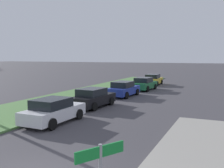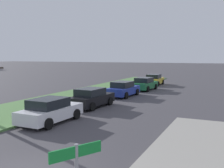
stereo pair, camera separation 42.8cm
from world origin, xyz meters
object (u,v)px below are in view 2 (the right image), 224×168
parked_car_blue (123,89)px  parked_car_green (144,84)px  parked_car_white (50,111)px  parked_car_black (91,98)px  parked_car_yellow (154,80)px

parked_car_blue → parked_car_green: size_ratio=1.00×
parked_car_white → parked_car_black: 5.31m
parked_car_black → parked_car_yellow: 17.64m
parked_car_black → parked_car_white: bearing=-174.7°
parked_car_black → parked_car_yellow: bearing=3.4°
parked_car_white → parked_car_black: same height
parked_car_yellow → parked_car_black: bearing=178.6°
parked_car_black → parked_car_yellow: (17.64, -0.01, 0.00)m
parked_car_white → parked_car_green: size_ratio=0.99×
parked_car_green → parked_car_blue: bearing=179.2°
parked_car_white → parked_car_green: same height
parked_car_white → parked_car_green: bearing=0.0°
parked_car_white → parked_car_blue: 11.45m
parked_car_blue → parked_car_yellow: 11.50m
parked_car_blue → parked_car_yellow: same height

